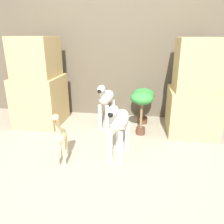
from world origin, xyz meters
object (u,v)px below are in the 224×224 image
at_px(giraffe_figurine, 60,136).
at_px(potted_palm_back, 143,97).
at_px(zebra_right, 119,122).
at_px(zebra_left, 106,99).
at_px(potted_palm_front, 142,101).

height_order(giraffe_figurine, potted_palm_back, giraffe_figurine).
relative_size(zebra_right, potted_palm_back, 1.21).
bearing_deg(zebra_left, giraffe_figurine, -105.42).
height_order(zebra_right, zebra_left, same).
relative_size(zebra_right, potted_palm_front, 1.10).
bearing_deg(zebra_right, giraffe_figurine, -160.39).
height_order(giraffe_figurine, potted_palm_front, giraffe_figurine).
height_order(zebra_right, potted_palm_back, zebra_right).
distance_m(zebra_right, zebra_left, 0.88).
bearing_deg(potted_palm_back, zebra_right, -103.21).
xyz_separation_m(zebra_right, potted_palm_back, (0.24, 1.02, -0.00)).
distance_m(giraffe_figurine, potted_palm_back, 1.46).
relative_size(zebra_right, giraffe_figurine, 1.09).
bearing_deg(potted_palm_front, potted_palm_back, 87.96).
xyz_separation_m(zebra_right, giraffe_figurine, (-0.57, -0.20, -0.10)).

